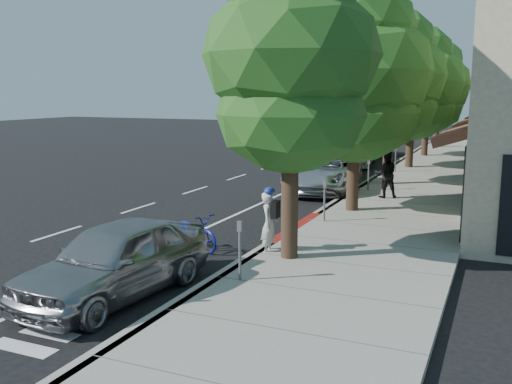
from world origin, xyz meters
The scene contains 18 objects.
ground centered at (0.00, 0.00, 0.00)m, with size 120.00×120.00×0.00m, color black.
sidewalk centered at (2.30, 8.00, 0.07)m, with size 4.60×56.00×0.15m, color gray.
curb centered at (0.00, 8.00, 0.07)m, with size 0.30×56.00×0.15m, color #9E998E.
curb_red_segment centered at (0.00, 1.00, 0.07)m, with size 0.32×4.00×0.15m, color maroon.
street_tree_0 centered at (0.90, -2.00, 4.72)m, with size 4.08×4.08×7.47m.
street_tree_1 centered at (0.90, 4.00, 4.55)m, with size 4.97×4.97×7.51m.
street_tree_2 centered at (0.90, 10.00, 4.58)m, with size 4.65×4.65×7.45m.
street_tree_3 centered at (0.90, 16.00, 4.42)m, with size 5.29×5.29×7.43m.
street_tree_4 centered at (0.90, 22.00, 4.30)m, with size 5.17×5.17×7.23m.
street_tree_5 centered at (0.90, 28.00, 4.74)m, with size 4.16×4.16×7.52m.
cyclist centered at (0.25, -1.66, 0.81)m, with size 0.59×0.39×1.62m, color silver.
bicycle centered at (-1.80, -1.87, 0.48)m, with size 0.64×1.84×0.96m, color #161C98.
silver_suv centered at (-1.31, 8.00, 0.78)m, with size 2.59×5.63×1.56m, color silver.
dark_sedan centered at (-2.20, 11.69, 0.81)m, with size 1.71×4.89×1.61m, color #222528.
white_pickup centered at (-2.20, 16.81, 0.75)m, with size 2.10×5.17×1.50m, color silver.
dark_suv_far centered at (-2.20, 21.50, 0.74)m, with size 1.75×4.35×1.48m, color black.
near_car_a centered at (-1.45, -5.50, 0.77)m, with size 1.81×4.49×1.53m, color #9B9BA0.
pedestrian centered at (1.48, 6.69, 1.03)m, with size 0.85×0.66×1.75m, color black.
Camera 1 is at (5.41, -14.30, 4.02)m, focal length 40.00 mm.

